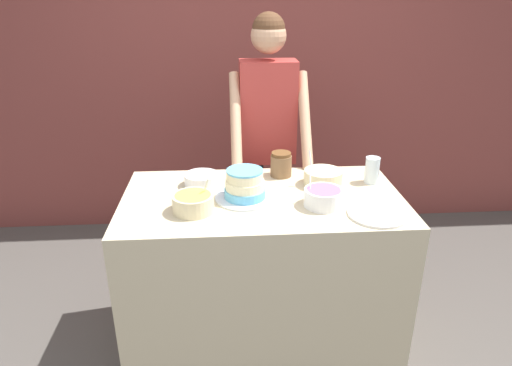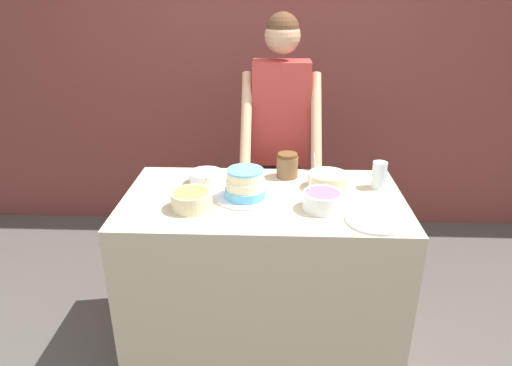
% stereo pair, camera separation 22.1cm
% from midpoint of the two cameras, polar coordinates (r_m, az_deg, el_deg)
% --- Properties ---
extents(wall_back, '(10.00, 0.05, 2.60)m').
position_cam_midpoint_polar(wall_back, '(3.61, -2.97, 14.18)').
color(wall_back, brown).
rests_on(wall_back, ground_plane).
extents(counter, '(1.40, 0.77, 0.90)m').
position_cam_midpoint_polar(counter, '(2.50, -1.80, -11.19)').
color(counter, '#C6B793').
rests_on(counter, ground_plane).
extents(person_baker, '(0.47, 0.47, 1.74)m').
position_cam_midpoint_polar(person_baker, '(2.87, -0.73, 7.42)').
color(person_baker, '#2D2D38').
rests_on(person_baker, ground_plane).
extents(cake, '(0.30, 0.30, 0.15)m').
position_cam_midpoint_polar(cake, '(2.24, -4.23, -0.47)').
color(cake, silver).
rests_on(cake, counter).
extents(frosting_bowl_yellow, '(0.20, 0.20, 0.16)m').
position_cam_midpoint_polar(frosting_bowl_yellow, '(2.15, -10.78, -2.46)').
color(frosting_bowl_yellow, beige).
rests_on(frosting_bowl_yellow, counter).
extents(frosting_bowl_white, '(0.20, 0.20, 0.19)m').
position_cam_midpoint_polar(frosting_bowl_white, '(2.41, 5.80, 0.71)').
color(frosting_bowl_white, beige).
rests_on(frosting_bowl_white, counter).
extents(frosting_bowl_purple, '(0.19, 0.19, 0.15)m').
position_cam_midpoint_polar(frosting_bowl_purple, '(2.18, 5.58, -1.79)').
color(frosting_bowl_purple, white).
rests_on(frosting_bowl_purple, counter).
extents(frosting_bowl_pink, '(0.18, 0.18, 0.07)m').
position_cam_midpoint_polar(frosting_bowl_pink, '(2.42, -9.42, 0.42)').
color(frosting_bowl_pink, white).
rests_on(frosting_bowl_pink, counter).
extents(drinking_glass, '(0.08, 0.08, 0.14)m').
position_cam_midpoint_polar(drinking_glass, '(2.47, 11.85, 1.53)').
color(drinking_glass, silver).
rests_on(drinking_glass, counter).
extents(ceramic_plate, '(0.28, 0.28, 0.01)m').
position_cam_midpoint_polar(ceramic_plate, '(2.14, 12.15, -3.90)').
color(ceramic_plate, white).
rests_on(ceramic_plate, counter).
extents(stoneware_jar, '(0.12, 0.12, 0.14)m').
position_cam_midpoint_polar(stoneware_jar, '(2.51, 0.64, 2.29)').
color(stoneware_jar, brown).
rests_on(stoneware_jar, counter).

